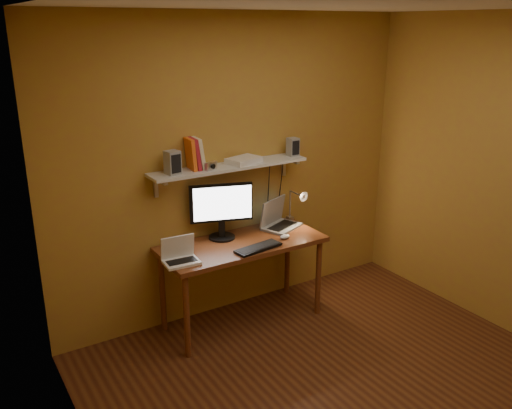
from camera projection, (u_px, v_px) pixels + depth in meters
room at (364, 223)px, 3.41m from camera, size 3.44×3.24×2.64m
desk at (242, 251)px, 4.58m from camera, size 1.40×0.60×0.75m
wall_shelf at (230, 167)px, 4.51m from camera, size 1.40×0.25×0.21m
monitor at (221, 208)px, 4.55m from camera, size 0.52×0.28×0.48m
laptop at (278, 220)px, 4.87m from camera, size 0.41×0.36×0.26m
netbook at (180, 255)px, 4.15m from camera, size 0.28×0.21×0.20m
keyboard at (258, 248)px, 4.40m from camera, size 0.42×0.19×0.02m
mouse at (285, 237)px, 4.62m from camera, size 0.11×0.08×0.03m
desk_lamp at (298, 202)px, 4.91m from camera, size 0.09×0.23×0.38m
speaker_left at (173, 163)px, 4.20m from camera, size 0.12×0.12×0.19m
speaker_right at (293, 147)px, 4.80m from camera, size 0.09×0.09×0.16m
books at (195, 154)px, 4.34m from camera, size 0.14×0.18×0.26m
shelf_camera at (211, 166)px, 4.34m from camera, size 0.12×0.07×0.07m
router at (244, 160)px, 4.56m from camera, size 0.32×0.26×0.05m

